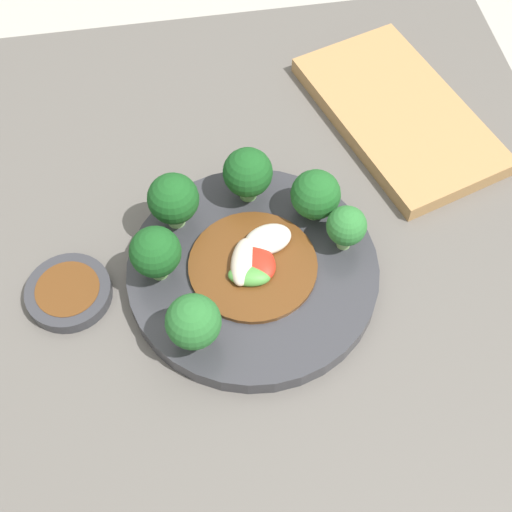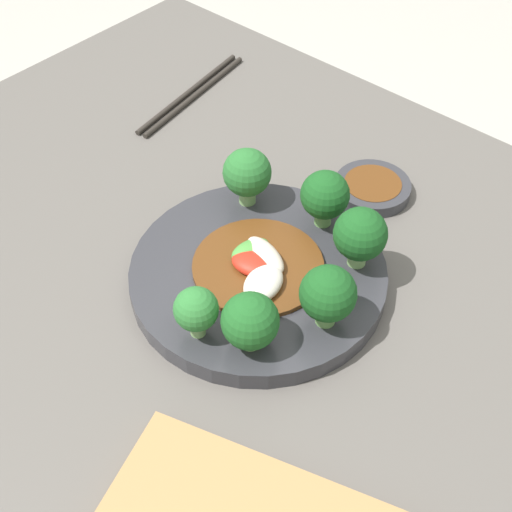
{
  "view_description": "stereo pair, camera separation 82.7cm",
  "coord_description": "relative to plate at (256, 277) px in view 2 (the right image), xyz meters",
  "views": [
    {
      "loc": [
        0.34,
        -0.06,
        1.36
      ],
      "look_at": [
        -0.05,
        0.0,
        0.75
      ],
      "focal_mm": 50.0,
      "sensor_mm": 36.0,
      "label": 1
    },
    {
      "loc": [
        -0.36,
        0.37,
        1.26
      ],
      "look_at": [
        -0.05,
        0.0,
        0.75
      ],
      "focal_mm": 50.0,
      "sensor_mm": 36.0,
      "label": 2
    }
  ],
  "objects": [
    {
      "name": "table",
      "position": [
        0.05,
        -0.0,
        -0.37
      ],
      "size": [
        0.94,
        0.76,
        0.71
      ],
      "color": "#5B5651",
      "rests_on": "ground_plane"
    },
    {
      "name": "sauce_dish",
      "position": [
        -0.01,
        -0.19,
        -0.0
      ],
      "size": [
        0.09,
        0.09,
        0.02
      ],
      "color": "#333338",
      "rests_on": "table"
    },
    {
      "name": "broccoli_west",
      "position": [
        -0.09,
        0.01,
        0.05
      ],
      "size": [
        0.05,
        0.05,
        0.07
      ],
      "color": "#70A356",
      "rests_on": "plate"
    },
    {
      "name": "broccoli_south",
      "position": [
        -0.01,
        -0.1,
        0.05
      ],
      "size": [
        0.05,
        0.05,
        0.07
      ],
      "color": "#70A356",
      "rests_on": "plate"
    },
    {
      "name": "broccoli_southeast",
      "position": [
        0.07,
        -0.07,
        0.05
      ],
      "size": [
        0.05,
        0.05,
        0.07
      ],
      "color": "#89B76B",
      "rests_on": "plate"
    },
    {
      "name": "broccoli_northwest",
      "position": [
        -0.06,
        0.07,
        0.04
      ],
      "size": [
        0.05,
        0.05,
        0.06
      ],
      "color": "#7AAD5B",
      "rests_on": "plate"
    },
    {
      "name": "plate",
      "position": [
        0.0,
        0.0,
        0.0
      ],
      "size": [
        0.26,
        0.26,
        0.02
      ],
      "color": "#333338",
      "rests_on": "table"
    },
    {
      "name": "broccoli_north",
      "position": [
        -0.01,
        0.1,
        0.04
      ],
      "size": [
        0.04,
        0.04,
        0.06
      ],
      "color": "#89B76B",
      "rests_on": "plate"
    },
    {
      "name": "stirfry_center",
      "position": [
        -0.0,
        0.0,
        0.02
      ],
      "size": [
        0.13,
        0.13,
        0.02
      ],
      "color": "#5B3314",
      "rests_on": "plate"
    },
    {
      "name": "broccoli_southwest",
      "position": [
        -0.07,
        -0.07,
        0.05
      ],
      "size": [
        0.05,
        0.05,
        0.07
      ],
      "color": "#89B76B",
      "rests_on": "plate"
    },
    {
      "name": "chopsticks",
      "position": [
        0.29,
        -0.2,
        -0.01
      ],
      "size": [
        0.05,
        0.22,
        0.01
      ],
      "color": "#2D2823",
      "rests_on": "table"
    }
  ]
}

